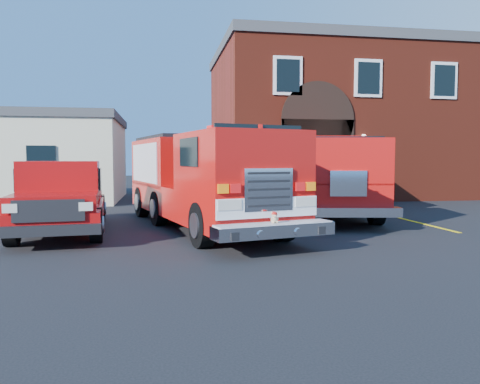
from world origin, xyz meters
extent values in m
plane|color=black|center=(0.00, 0.00, 0.00)|extent=(100.00, 100.00, 0.00)
cube|color=yellow|center=(6.50, 1.00, 0.00)|extent=(0.12, 3.00, 0.01)
cube|color=yellow|center=(6.50, 4.00, 0.00)|extent=(0.12, 3.00, 0.01)
cube|color=yellow|center=(6.50, 7.00, 0.00)|extent=(0.12, 3.00, 0.01)
cube|color=maroon|center=(9.00, 14.00, 4.00)|extent=(15.00, 10.00, 8.00)
cube|color=#404245|center=(9.00, 14.00, 8.20)|extent=(15.20, 10.20, 0.50)
cube|color=black|center=(5.50, 8.98, 2.00)|extent=(3.60, 0.12, 4.00)
cylinder|color=black|center=(5.50, 8.98, 4.00)|extent=(3.60, 0.12, 3.60)
cube|color=black|center=(4.00, 8.95, 6.00)|extent=(1.40, 0.10, 1.80)
cube|color=black|center=(8.00, 8.95, 6.00)|extent=(1.40, 0.10, 1.80)
cube|color=black|center=(12.00, 8.95, 6.00)|extent=(1.40, 0.10, 1.80)
cube|color=beige|center=(-9.00, 13.00, 2.00)|extent=(10.00, 8.00, 4.00)
cube|color=#404245|center=(-9.00, 13.00, 4.15)|extent=(10.20, 8.20, 0.40)
cube|color=black|center=(-7.00, 8.97, 2.00)|extent=(1.20, 0.10, 1.40)
cylinder|color=black|center=(-0.96, -1.48, 0.54)|extent=(0.60, 1.14, 1.09)
cylinder|color=black|center=(1.15, -0.94, 0.54)|extent=(0.60, 1.14, 1.09)
cube|color=red|center=(-0.69, 1.85, 0.84)|extent=(4.59, 9.24, 0.89)
cube|color=red|center=(-1.25, 4.06, 1.98)|extent=(3.47, 4.83, 1.58)
cube|color=red|center=(0.02, -0.92, 2.03)|extent=(3.18, 3.68, 1.48)
cube|color=black|center=(0.32, -2.12, 2.42)|extent=(2.13, 0.61, 0.93)
cube|color=red|center=(0.02, -0.92, 2.85)|extent=(1.62, 0.72, 0.14)
cube|color=white|center=(0.41, -2.48, 1.04)|extent=(2.41, 0.67, 0.44)
cube|color=silver|center=(0.42, -2.49, 1.43)|extent=(1.16, 0.35, 0.93)
cube|color=silver|center=(0.48, -2.75, 0.57)|extent=(2.82, 1.21, 0.28)
cube|color=#B7B7BF|center=(-2.46, 3.75, 1.98)|extent=(0.92, 3.46, 1.29)
cube|color=#B7B7BF|center=(-0.04, 4.37, 1.98)|extent=(0.92, 3.46, 1.29)
sphere|color=#DABF86|center=(0.48, -2.75, 0.80)|extent=(0.18, 0.18, 0.15)
sphere|color=#DABF86|center=(0.48, -2.75, 0.90)|extent=(0.15, 0.15, 0.12)
sphere|color=#DABF86|center=(0.44, -2.75, 0.95)|extent=(0.06, 0.06, 0.05)
sphere|color=#DABF86|center=(0.53, -2.73, 0.95)|extent=(0.06, 0.06, 0.05)
ellipsoid|color=red|center=(0.48, -2.75, 0.94)|extent=(0.15, 0.15, 0.07)
cylinder|color=red|center=(0.49, -2.76, 0.93)|extent=(0.18, 0.18, 0.01)
cylinder|color=black|center=(-5.48, -0.51, 0.44)|extent=(0.40, 0.91, 0.89)
cylinder|color=black|center=(-3.54, -0.32, 0.44)|extent=(0.40, 0.91, 0.89)
cube|color=#9F0B0B|center=(-4.71, 1.63, 0.61)|extent=(2.80, 6.28, 0.50)
cube|color=#9F0B0B|center=(-4.50, -0.52, 1.05)|extent=(2.19, 1.85, 0.39)
cube|color=#9F0B0B|center=(-4.68, 1.30, 1.50)|extent=(2.22, 2.18, 1.11)
cube|color=#9F0B0B|center=(-4.88, 3.39, 1.05)|extent=(2.26, 2.52, 0.61)
cube|color=black|center=(-4.41, -1.50, 0.50)|extent=(2.27, 0.37, 0.24)
cylinder|color=black|center=(2.57, 1.92, 0.59)|extent=(0.59, 1.23, 1.18)
cylinder|color=black|center=(4.89, 1.49, 0.59)|extent=(0.59, 1.23, 1.18)
cube|color=red|center=(4.28, 4.66, 0.91)|extent=(4.21, 8.93, 0.97)
cube|color=red|center=(4.58, 6.24, 2.14)|extent=(3.62, 5.76, 1.61)
cube|color=red|center=(3.73, 1.71, 2.04)|extent=(3.11, 3.02, 1.39)
cube|color=#B7B7BF|center=(3.25, 6.49, 2.04)|extent=(0.87, 4.44, 1.82)
cube|color=#B7B7BF|center=(5.91, 5.99, 2.04)|extent=(0.87, 4.44, 1.82)
cube|color=silver|center=(3.44, 0.18, 0.59)|extent=(2.94, 1.01, 0.27)
camera|label=1|loc=(-1.93, -12.47, 2.10)|focal=35.00mm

